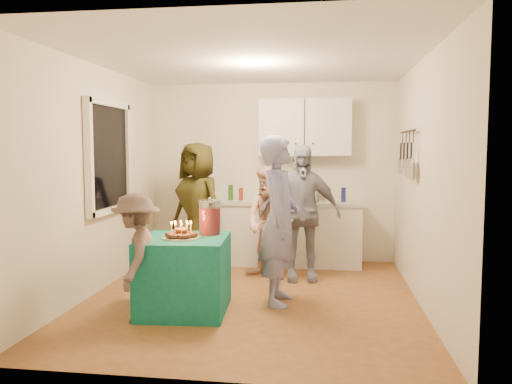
# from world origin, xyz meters

# --- Properties ---
(floor) EXTENTS (4.00, 4.00, 0.00)m
(floor) POSITION_xyz_m (0.00, 0.00, 0.00)
(floor) COLOR brown
(floor) RESTS_ON ground
(ceiling) EXTENTS (4.00, 4.00, 0.00)m
(ceiling) POSITION_xyz_m (0.00, 0.00, 2.60)
(ceiling) COLOR white
(ceiling) RESTS_ON floor
(back_wall) EXTENTS (3.60, 3.60, 0.00)m
(back_wall) POSITION_xyz_m (0.00, 2.00, 1.30)
(back_wall) COLOR silver
(back_wall) RESTS_ON floor
(left_wall) EXTENTS (4.00, 4.00, 0.00)m
(left_wall) POSITION_xyz_m (-1.80, 0.00, 1.30)
(left_wall) COLOR silver
(left_wall) RESTS_ON floor
(right_wall) EXTENTS (4.00, 4.00, 0.00)m
(right_wall) POSITION_xyz_m (1.80, 0.00, 1.30)
(right_wall) COLOR silver
(right_wall) RESTS_ON floor
(window_night) EXTENTS (0.04, 1.00, 1.20)m
(window_night) POSITION_xyz_m (-1.77, 0.30, 1.55)
(window_night) COLOR black
(window_night) RESTS_ON left_wall
(counter) EXTENTS (2.20, 0.58, 0.86)m
(counter) POSITION_xyz_m (0.20, 1.70, 0.43)
(counter) COLOR white
(counter) RESTS_ON floor
(countertop) EXTENTS (2.24, 0.62, 0.05)m
(countertop) POSITION_xyz_m (0.20, 1.70, 0.89)
(countertop) COLOR beige
(countertop) RESTS_ON counter
(upper_cabinet) EXTENTS (1.30, 0.30, 0.80)m
(upper_cabinet) POSITION_xyz_m (0.50, 1.85, 1.95)
(upper_cabinet) COLOR white
(upper_cabinet) RESTS_ON back_wall
(pot_rack) EXTENTS (0.12, 1.00, 0.60)m
(pot_rack) POSITION_xyz_m (1.72, 0.70, 1.60)
(pot_rack) COLOR black
(pot_rack) RESTS_ON right_wall
(microwave) EXTENTS (0.53, 0.38, 0.28)m
(microwave) POSITION_xyz_m (0.45, 1.70, 1.05)
(microwave) COLOR white
(microwave) RESTS_ON countertop
(party_table) EXTENTS (0.91, 0.91, 0.76)m
(party_table) POSITION_xyz_m (-0.61, -0.54, 0.38)
(party_table) COLOR #106D5F
(party_table) RESTS_ON floor
(donut_cake) EXTENTS (0.38, 0.38, 0.18)m
(donut_cake) POSITION_xyz_m (-0.62, -0.59, 0.85)
(donut_cake) COLOR #381C0C
(donut_cake) RESTS_ON party_table
(punch_jar) EXTENTS (0.22, 0.22, 0.34)m
(punch_jar) POSITION_xyz_m (-0.39, -0.31, 0.93)
(punch_jar) COLOR red
(punch_jar) RESTS_ON party_table
(man_birthday) EXTENTS (0.44, 0.66, 1.79)m
(man_birthday) POSITION_xyz_m (0.31, -0.12, 0.90)
(man_birthday) COLOR #8085BA
(man_birthday) RESTS_ON floor
(woman_back_left) EXTENTS (1.01, 0.92, 1.73)m
(woman_back_left) POSITION_xyz_m (-0.91, 1.20, 0.87)
(woman_back_left) COLOR #504916
(woman_back_left) RESTS_ON floor
(woman_back_center) EXTENTS (0.85, 0.78, 1.43)m
(woman_back_center) POSITION_xyz_m (0.11, 0.88, 0.71)
(woman_back_center) COLOR tan
(woman_back_center) RESTS_ON floor
(woman_back_right) EXTENTS (1.04, 0.54, 1.70)m
(woman_back_right) POSITION_xyz_m (0.49, 0.86, 0.85)
(woman_back_right) COLOR #101538
(woman_back_right) RESTS_ON floor
(child_near_left) EXTENTS (0.61, 0.88, 1.23)m
(child_near_left) POSITION_xyz_m (-1.00, -0.84, 0.62)
(child_near_left) COLOR #4C3D3C
(child_near_left) RESTS_ON floor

